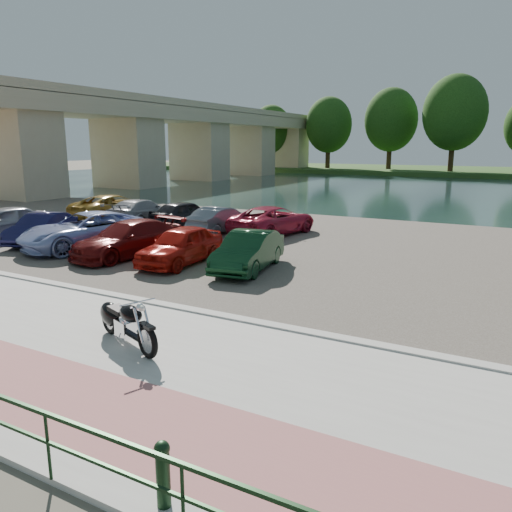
{
  "coord_description": "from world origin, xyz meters",
  "views": [
    {
      "loc": [
        6.75,
        -7.47,
        4.07
      ],
      "look_at": [
        0.35,
        4.2,
        1.1
      ],
      "focal_mm": 35.0,
      "sensor_mm": 36.0,
      "label": 1
    }
  ],
  "objects_px": {
    "motorcycle": "(123,321)",
    "car_2": "(87,231)",
    "car_0": "(2,222)",
    "car_1": "(42,228)"
  },
  "relations": [
    {
      "from": "car_2",
      "to": "car_1",
      "type": "bearing_deg",
      "value": -160.87
    },
    {
      "from": "motorcycle",
      "to": "car_1",
      "type": "bearing_deg",
      "value": 169.13
    },
    {
      "from": "motorcycle",
      "to": "car_0",
      "type": "bearing_deg",
      "value": 174.53
    },
    {
      "from": "car_2",
      "to": "car_0",
      "type": "bearing_deg",
      "value": -160.1
    },
    {
      "from": "motorcycle",
      "to": "car_1",
      "type": "distance_m",
      "value": 12.61
    },
    {
      "from": "car_0",
      "to": "car_1",
      "type": "xyz_separation_m",
      "value": [
        2.41,
        0.14,
        -0.09
      ]
    },
    {
      "from": "motorcycle",
      "to": "car_2",
      "type": "xyz_separation_m",
      "value": [
        -8.18,
        6.68,
        0.2
      ]
    },
    {
      "from": "car_0",
      "to": "car_2",
      "type": "relative_size",
      "value": 0.8
    },
    {
      "from": "car_1",
      "to": "car_0",
      "type": "bearing_deg",
      "value": 163.43
    },
    {
      "from": "motorcycle",
      "to": "car_1",
      "type": "relative_size",
      "value": 0.59
    }
  ]
}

